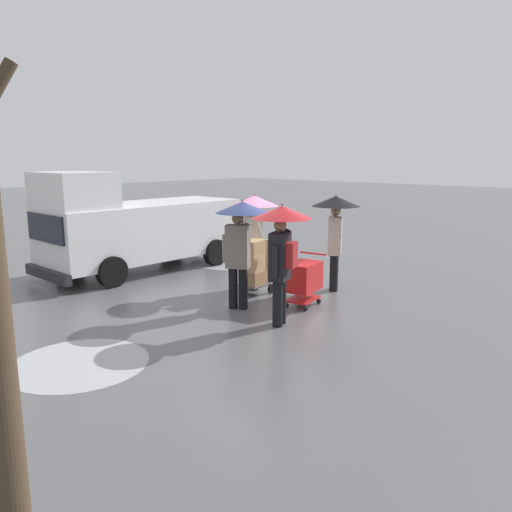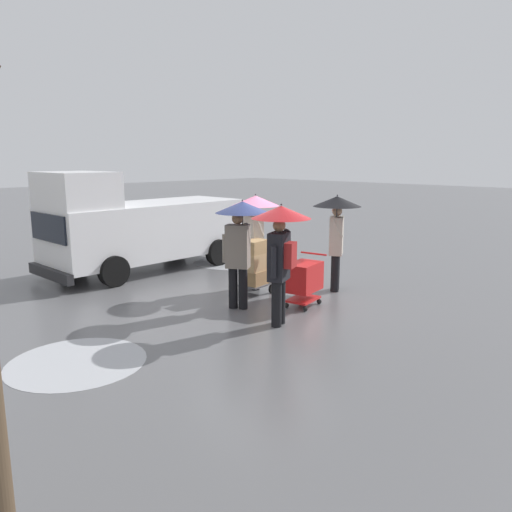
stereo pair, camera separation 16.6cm
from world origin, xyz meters
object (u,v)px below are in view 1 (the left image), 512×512
at_px(pedestrian_far_side, 240,229).
at_px(pedestrian_white_side, 253,219).
at_px(shopping_cart_vendor, 303,278).
at_px(cargo_van_parked_right, 136,226).
at_px(hand_dolly_boxes, 254,264).
at_px(pedestrian_black_side, 282,237).
at_px(pedestrian_pink_side, 335,220).

bearing_deg(pedestrian_far_side, pedestrian_white_side, -55.43).
height_order(shopping_cart_vendor, pedestrian_white_side, pedestrian_white_side).
height_order(cargo_van_parked_right, shopping_cart_vendor, cargo_van_parked_right).
xyz_separation_m(hand_dolly_boxes, pedestrian_black_side, (-1.71, 1.09, 0.89)).
height_order(pedestrian_black_side, pedestrian_far_side, same).
distance_m(shopping_cart_vendor, pedestrian_black_side, 1.58).
relative_size(shopping_cart_vendor, pedestrian_black_side, 0.47).
bearing_deg(pedestrian_black_side, hand_dolly_boxes, -32.65).
xyz_separation_m(hand_dolly_boxes, pedestrian_far_side, (-0.53, 0.94, 0.90)).
relative_size(pedestrian_pink_side, pedestrian_far_side, 1.00).
relative_size(hand_dolly_boxes, pedestrian_white_side, 0.61).
relative_size(cargo_van_parked_right, pedestrian_white_side, 2.51).
distance_m(pedestrian_pink_side, pedestrian_black_side, 2.61).
bearing_deg(cargo_van_parked_right, pedestrian_black_side, 173.65).
bearing_deg(cargo_van_parked_right, pedestrian_pink_side, -158.49).
bearing_deg(pedestrian_pink_side, pedestrian_white_side, 39.49).
relative_size(cargo_van_parked_right, pedestrian_black_side, 2.51).
height_order(hand_dolly_boxes, pedestrian_far_side, pedestrian_far_side).
distance_m(shopping_cart_vendor, pedestrian_far_side, 1.62).
relative_size(cargo_van_parked_right, hand_dolly_boxes, 4.09).
relative_size(shopping_cart_vendor, pedestrian_white_side, 0.47).
bearing_deg(hand_dolly_boxes, pedestrian_pink_side, -126.67).
bearing_deg(pedestrian_pink_side, hand_dolly_boxes, 53.33).
bearing_deg(pedestrian_pink_side, pedestrian_black_side, 104.16).
xyz_separation_m(cargo_van_parked_right, pedestrian_pink_side, (-4.86, -1.92, 0.41)).
bearing_deg(pedestrian_far_side, cargo_van_parked_right, -6.01).
xyz_separation_m(hand_dolly_boxes, pedestrian_white_side, (0.32, -0.29, 0.90)).
height_order(pedestrian_white_side, pedestrian_far_side, same).
distance_m(cargo_van_parked_right, shopping_cart_vendor, 5.15).
distance_m(cargo_van_parked_right, hand_dolly_boxes, 3.86).
height_order(pedestrian_pink_side, pedestrian_far_side, same).
height_order(cargo_van_parked_right, pedestrian_far_side, cargo_van_parked_right).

